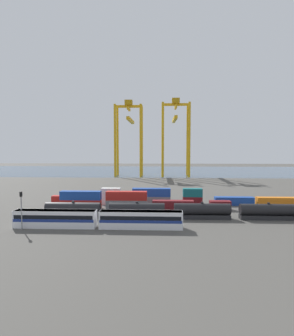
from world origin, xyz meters
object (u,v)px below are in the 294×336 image
object	(u,v)px
signal_mast	(21,205)
shipping_container_2	(127,204)
shipping_container_6	(71,200)
gantry_crane_central	(175,129)
gantry_crane_west	(129,130)
passenger_train	(98,218)
freight_tank_row	(202,211)

from	to	relation	value
signal_mast	shipping_container_2	bearing A→B (deg)	47.64
signal_mast	shipping_container_6	distance (m)	29.65
shipping_container_2	gantry_crane_central	world-z (taller)	gantry_crane_central
shipping_container_6	gantry_crane_central	bearing A→B (deg)	67.86
gantry_crane_west	gantry_crane_central	bearing A→B (deg)	-0.56
signal_mast	shipping_container_2	size ratio (longest dim) A/B	0.70
passenger_train	shipping_container_2	bearing A→B (deg)	78.54
passenger_train	shipping_container_2	distance (m)	20.71
shipping_container_2	gantry_crane_west	distance (m)	107.16
freight_tank_row	shipping_container_2	distance (m)	23.32
gantry_crane_west	gantry_crane_central	size ratio (longest dim) A/B	0.98
passenger_train	gantry_crane_central	size ratio (longest dim) A/B	0.76
passenger_train	freight_tank_row	size ratio (longest dim) A/B	0.47
gantry_crane_central	passenger_train	bearing A→B (deg)	-101.12
shipping_container_6	signal_mast	bearing A→B (deg)	-93.19
passenger_train	gantry_crane_west	xyz separation A→B (m)	(-6.07, 123.06, 27.73)
signal_mast	freight_tank_row	bearing A→B (deg)	15.78
signal_mast	shipping_container_6	world-z (taller)	signal_mast
gantry_crane_west	passenger_train	bearing A→B (deg)	-87.18
passenger_train	signal_mast	world-z (taller)	signal_mast
passenger_train	gantry_crane_central	world-z (taller)	gantry_crane_central
signal_mast	gantry_crane_west	bearing A→B (deg)	85.27
passenger_train	shipping_container_6	world-z (taller)	passenger_train
shipping_container_2	passenger_train	bearing A→B (deg)	-101.46
shipping_container_6	gantry_crane_west	bearing A→B (deg)	84.80
gantry_crane_west	gantry_crane_central	world-z (taller)	gantry_crane_central
shipping_container_2	gantry_crane_central	xyz separation A→B (m)	(20.03, 102.48, 29.01)
shipping_container_6	gantry_crane_central	distance (m)	107.30
signal_mast	passenger_train	bearing A→B (deg)	7.77
passenger_train	freight_tank_row	xyz separation A→B (m)	(24.72, 9.39, -0.15)
gantry_crane_west	signal_mast	bearing A→B (deg)	-94.73
shipping_container_2	gantry_crane_west	world-z (taller)	gantry_crane_west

